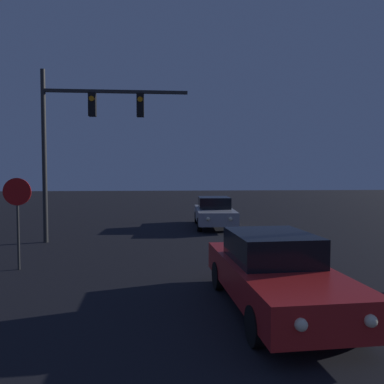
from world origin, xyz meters
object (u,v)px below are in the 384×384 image
at_px(traffic_signal_mast, 81,128).
at_px(stop_sign, 17,205).
at_px(car_far, 214,212).
at_px(car_near, 274,272).

xyz_separation_m(traffic_signal_mast, stop_sign, (-0.86, -4.19, -2.63)).
bearing_deg(car_far, car_near, 90.59).
bearing_deg(stop_sign, car_near, -29.56).
distance_m(traffic_signal_mast, stop_sign, 5.02).
distance_m(car_far, stop_sign, 10.34).
relative_size(car_near, traffic_signal_mast, 0.73).
bearing_deg(traffic_signal_mast, car_near, -55.40).
bearing_deg(traffic_signal_mast, car_far, 33.26).
xyz_separation_m(car_near, traffic_signal_mast, (-5.30, 7.69, 3.68)).
relative_size(car_far, stop_sign, 1.88).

